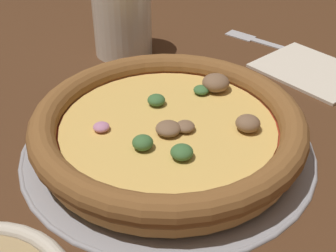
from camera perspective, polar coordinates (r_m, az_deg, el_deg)
ground_plane at (r=0.50m, az=-0.00°, el=-2.76°), size 3.00×3.00×0.00m
pizza_tray at (r=0.50m, az=-0.00°, el=-2.43°), size 0.31×0.31×0.01m
pizza at (r=0.48m, az=0.05°, el=-0.13°), size 0.29×0.29×0.04m
drinking_cup at (r=0.68m, az=-5.60°, el=13.10°), size 0.08×0.08×0.11m
napkin at (r=0.67m, az=17.11°, el=6.61°), size 0.15×0.17×0.01m
fork at (r=0.74m, az=13.19°, el=9.47°), size 0.04×0.20×0.00m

